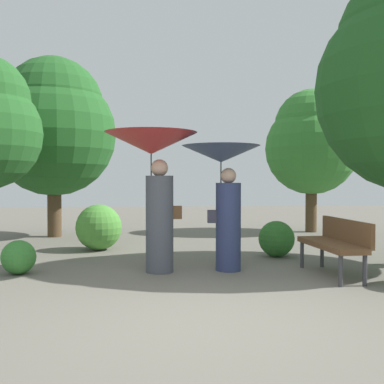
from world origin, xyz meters
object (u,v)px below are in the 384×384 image
(person_right, at_px, (224,180))
(park_bench, at_px, (336,241))
(person_left, at_px, (154,167))
(tree_near_right, at_px, (312,141))
(tree_near_left, at_px, (54,125))

(person_right, relative_size, park_bench, 1.27)
(park_bench, bearing_deg, person_left, -103.95)
(person_left, distance_m, person_right, 1.10)
(person_left, xyz_separation_m, park_bench, (2.67, -0.47, -1.11))
(person_left, bearing_deg, park_bench, -101.19)
(person_right, distance_m, tree_near_right, 6.10)
(person_left, height_order, tree_near_left, tree_near_left)
(park_bench, bearing_deg, tree_near_left, -138.36)
(person_left, relative_size, tree_near_left, 0.48)
(person_left, distance_m, tree_near_left, 5.38)
(park_bench, bearing_deg, tree_near_right, 160.66)
(person_left, height_order, tree_near_right, tree_near_right)
(person_left, bearing_deg, person_right, -88.77)
(person_right, bearing_deg, person_left, 91.23)
(park_bench, relative_size, tree_near_right, 0.40)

